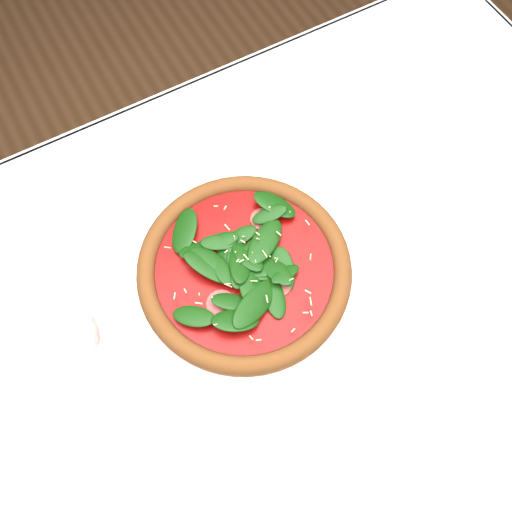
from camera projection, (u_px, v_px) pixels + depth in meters
ground at (265, 414)px, 1.41m from camera, size 6.00×6.00×0.00m
dining_table at (272, 339)px, 0.82m from camera, size 1.21×0.81×0.75m
plate at (244, 273)px, 0.75m from camera, size 0.32×0.32×0.01m
pizza at (244, 268)px, 0.73m from camera, size 0.33×0.33×0.04m
wine_glass at (62, 341)px, 0.58m from camera, size 0.08×0.08×0.20m
saucer_far at (367, 86)px, 0.88m from camera, size 0.13×0.13×0.01m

